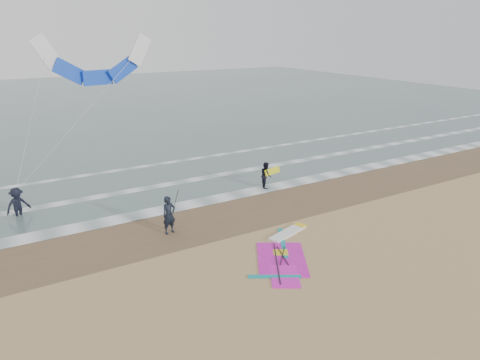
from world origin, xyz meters
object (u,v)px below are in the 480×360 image
surf_kite (96,64)px  person_walking (266,175)px  windsurf_rig (284,251)px  person_wading (17,199)px  person_standing (169,215)px

surf_kite → person_walking: bearing=-33.0°
surf_kite → windsurf_rig: bearing=-70.5°
windsurf_rig → person_wading: size_ratio=2.56×
person_walking → surf_kite: 11.94m
windsurf_rig → person_wading: (-9.82, 10.17, 0.94)m
windsurf_rig → person_standing: bearing=130.4°
person_walking → person_wading: size_ratio=0.85×
person_walking → person_standing: bearing=135.6°
person_wading → surf_kite: size_ratio=0.22×
person_walking → surf_kite: bearing=80.7°
person_standing → surf_kite: surf_kite is taller
person_standing → person_walking: 8.09m
windsurf_rig → person_standing: person_standing is taller
person_walking → surf_kite: surf_kite is taller
person_wading → surf_kite: (5.30, 2.57, 6.45)m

